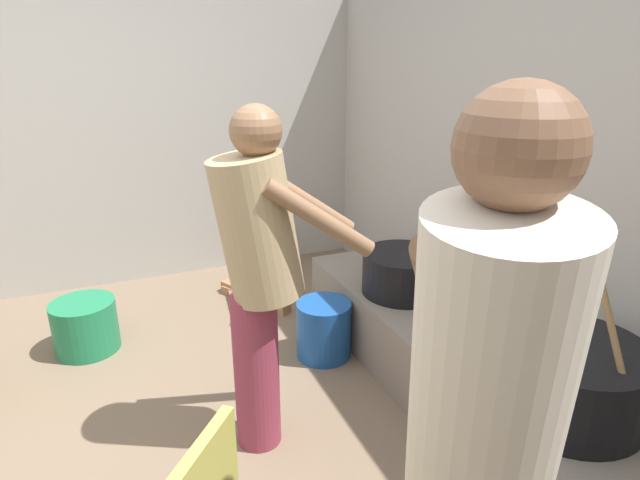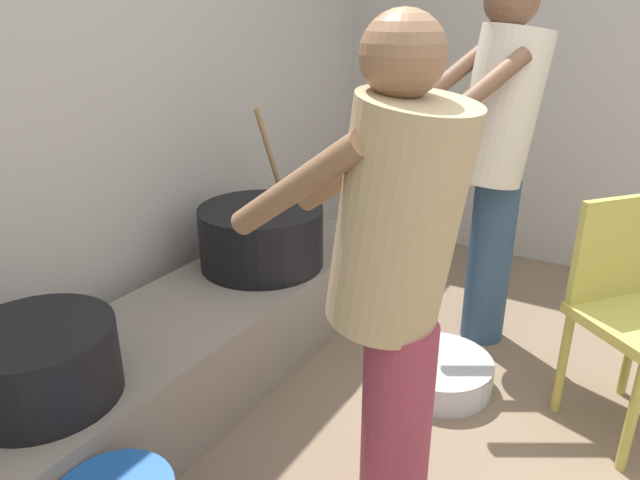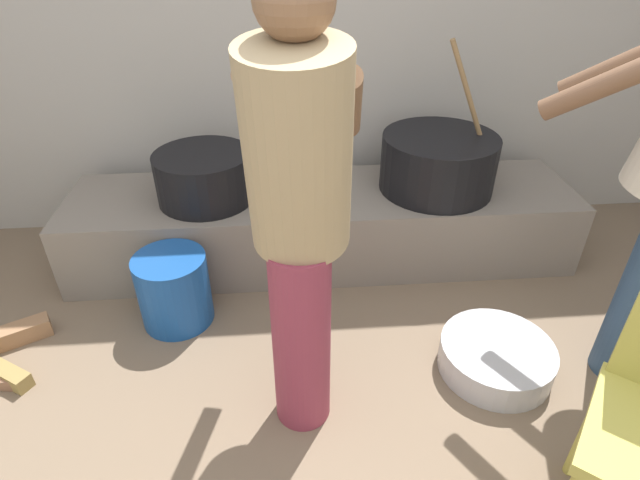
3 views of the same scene
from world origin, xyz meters
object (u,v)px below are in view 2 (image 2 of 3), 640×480
Objects in this scene: cook_in_cream_shirt at (496,147)px; metal_mixing_bowl at (438,372)px; cooking_pot_main at (261,236)px; chair_olive at (633,307)px; cooking_pot_secondary at (40,363)px; cook_in_tan_shirt at (394,277)px.

cook_in_cream_shirt is 3.63× the size of metal_mixing_bowl.
cooking_pot_main is 1.54m from chair_olive.
cooking_pot_secondary is at bearing 144.78° from metal_mixing_bowl.
cooking_pot_secondary is at bearing 152.60° from cook_in_cream_shirt.
cook_in_tan_shirt is 1.72× the size of chair_olive.
chair_olive is (-0.33, -0.64, -0.45)m from cook_in_cream_shirt.
cooking_pot_secondary is 1.55m from metal_mixing_bowl.
metal_mixing_bowl is (-0.15, 0.66, -0.43)m from chair_olive.
cooking_pot_main is at bearing 0.90° from cooking_pot_secondary.
cook_in_cream_shirt is at bearing -59.33° from cooking_pot_main.
cooking_pot_secondary is at bearing 113.70° from cook_in_tan_shirt.
cook_in_cream_shirt is 1.00m from metal_mixing_bowl.
cook_in_tan_shirt reaches higher than cooking_pot_main.
metal_mixing_bowl is (0.05, -0.87, -0.47)m from cooking_pot_main.
cook_in_tan_shirt reaches higher than chair_olive.
cook_in_tan_shirt is 3.33× the size of metal_mixing_bowl.
cook_in_cream_shirt is (1.68, -0.87, 0.44)m from cooking_pot_secondary.
cooking_pot_secondary is (-1.15, -0.02, -0.02)m from cooking_pot_main.
cook_in_tan_shirt is at bearing -66.30° from cooking_pot_secondary.
cook_in_tan_shirt is (0.42, -0.96, 0.35)m from cooking_pot_secondary.
cooking_pot_main is 1.57× the size of cooking_pot_secondary.
cook_in_cream_shirt is 0.85m from chair_olive.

